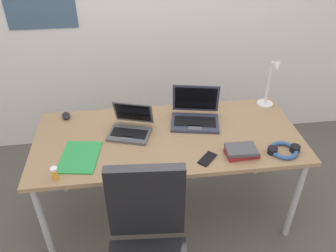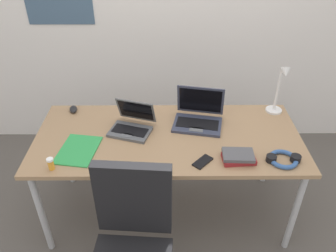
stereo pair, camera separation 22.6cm
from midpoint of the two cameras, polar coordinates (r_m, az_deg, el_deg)
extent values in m
plane|color=#56514C|center=(2.81, 2.37, -13.95)|extent=(12.00, 12.00, 0.00)
cube|color=silver|center=(3.07, 2.10, 19.35)|extent=(6.00, 0.12, 2.60)
cube|color=#9E7A56|center=(2.32, 2.79, -2.03)|extent=(1.80, 0.80, 0.03)
cylinder|color=#B2B5BA|center=(2.43, -17.92, -13.89)|extent=(0.04, 0.04, 0.71)
cylinder|color=#B2B5BA|center=(2.51, 22.99, -13.27)|extent=(0.04, 0.04, 0.71)
cylinder|color=#B2B5BA|center=(2.90, -14.59, -3.87)|extent=(0.04, 0.04, 0.71)
cylinder|color=#B2B5BA|center=(2.97, 18.70, -3.66)|extent=(0.04, 0.04, 0.71)
cylinder|color=white|center=(2.72, 19.58, 2.45)|extent=(0.12, 0.12, 0.02)
cylinder|color=white|center=(2.64, 20.32, 5.71)|extent=(0.02, 0.02, 0.34)
cylinder|color=white|center=(2.53, 21.36, 8.62)|extent=(0.01, 0.08, 0.01)
cone|color=white|center=(2.50, 21.64, 8.21)|extent=(0.07, 0.09, 0.09)
cube|color=#515459|center=(2.33, -3.63, -1.06)|extent=(0.32, 0.26, 0.02)
cube|color=black|center=(2.33, -3.64, -0.83)|extent=(0.26, 0.17, 0.00)
cube|color=#595B60|center=(2.28, -4.17, -1.68)|extent=(0.09, 0.06, 0.00)
cube|color=#515459|center=(2.37, -2.68, 2.55)|extent=(0.28, 0.15, 0.18)
cube|color=black|center=(2.37, -2.72, 2.52)|extent=(0.25, 0.13, 0.15)
cube|color=#33384C|center=(2.42, 7.62, 0.10)|extent=(0.37, 0.29, 0.02)
cube|color=black|center=(2.41, 7.64, 0.33)|extent=(0.31, 0.18, 0.00)
cube|color=#595B60|center=(2.35, 7.50, -0.68)|extent=(0.10, 0.07, 0.00)
cube|color=#33384C|center=(2.47, 8.09, 4.22)|extent=(0.34, 0.11, 0.23)
cube|color=black|center=(2.46, 8.08, 4.18)|extent=(0.30, 0.09, 0.19)
ellipsoid|color=black|center=(2.63, -13.24, 2.68)|extent=(0.08, 0.11, 0.03)
cube|color=black|center=(2.11, 8.91, -6.05)|extent=(0.14, 0.14, 0.01)
torus|color=#335999|center=(2.25, 21.54, -5.32)|extent=(0.18, 0.18, 0.03)
cylinder|color=black|center=(2.22, 19.77, -5.27)|extent=(0.06, 0.06, 0.04)
cylinder|color=black|center=(2.27, 23.33, -5.13)|extent=(0.06, 0.06, 0.04)
cylinder|color=gold|center=(2.11, -16.14, -6.38)|extent=(0.04, 0.04, 0.06)
cylinder|color=white|center=(2.08, -16.31, -5.56)|extent=(0.04, 0.04, 0.01)
cube|color=maroon|center=(2.17, 14.73, -5.43)|extent=(0.21, 0.13, 0.03)
cube|color=#4C4C51|center=(2.15, 14.67, -4.83)|extent=(0.20, 0.14, 0.02)
cube|color=green|center=(2.23, -12.01, -4.06)|extent=(0.28, 0.34, 0.01)
cube|color=black|center=(1.89, -2.35, -12.22)|extent=(0.42, 0.09, 0.48)
camera|label=1|loc=(0.11, -87.14, 1.98)|focal=36.37mm
camera|label=2|loc=(0.11, 92.86, -1.98)|focal=36.37mm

